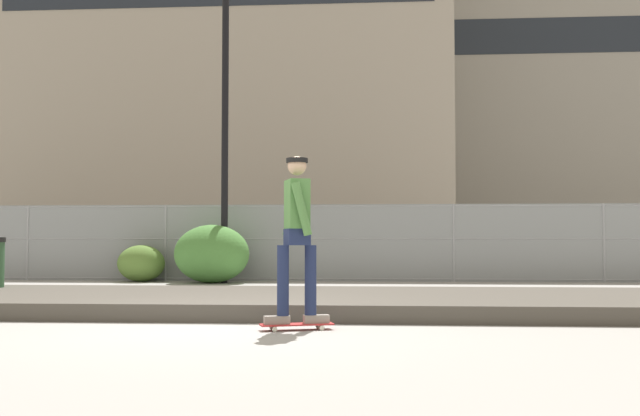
{
  "coord_description": "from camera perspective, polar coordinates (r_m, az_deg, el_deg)",
  "views": [
    {
      "loc": [
        1.54,
        -8.07,
        0.98
      ],
      "look_at": [
        0.54,
        5.95,
        1.61
      ],
      "focal_mm": 40.77,
      "sensor_mm": 36.0,
      "label": 1
    }
  ],
  "objects": [
    {
      "name": "ground_plane",
      "position": [
        8.27,
        -6.77,
        -9.33
      ],
      "size": [
        120.0,
        120.0,
        0.0
      ],
      "primitive_type": "plane",
      "color": "gray"
    },
    {
      "name": "gravel_berm",
      "position": [
        10.45,
        -4.45,
        -7.33
      ],
      "size": [
        13.48,
        3.6,
        0.22
      ],
      "primitive_type": "cube",
      "color": "#4C473F",
      "rests_on": "ground_plane"
    },
    {
      "name": "skateboard",
      "position": [
        8.02,
        -1.84,
        -9.15
      ],
      "size": [
        0.82,
        0.43,
        0.07
      ],
      "color": "#B22D2D",
      "rests_on": "ground_plane"
    },
    {
      "name": "skater",
      "position": [
        7.97,
        -1.82,
        -1.52
      ],
      "size": [
        0.72,
        0.62,
        1.84
      ],
      "color": "gray",
      "rests_on": "skateboard"
    },
    {
      "name": "chain_fence",
      "position": [
        17.49,
        -0.98,
        -2.72
      ],
      "size": [
        20.95,
        0.06,
        1.85
      ],
      "color": "gray",
      "rests_on": "ground_plane"
    },
    {
      "name": "street_lamp",
      "position": [
        17.44,
        -7.45,
        10.06
      ],
      "size": [
        0.44,
        0.44,
        7.83
      ],
      "color": "black",
      "rests_on": "ground_plane"
    },
    {
      "name": "parked_car_near",
      "position": [
        21.44,
        -6.76,
        -2.93
      ],
      "size": [
        4.48,
        2.11,
        1.66
      ],
      "color": "maroon",
      "rests_on": "ground_plane"
    },
    {
      "name": "parked_car_mid",
      "position": [
        21.46,
        8.09,
        -2.92
      ],
      "size": [
        4.41,
        1.97,
        1.66
      ],
      "color": "navy",
      "rests_on": "ground_plane"
    },
    {
      "name": "library_building",
      "position": [
        48.65,
        -6.91,
        11.4
      ],
      "size": [
        27.48,
        11.17,
        25.42
      ],
      "color": "#9E9384",
      "rests_on": "ground_plane"
    },
    {
      "name": "office_block",
      "position": [
        59.12,
        19.28,
        8.58
      ],
      "size": [
        23.44,
        10.38,
        24.55
      ],
      "color": "gray",
      "rests_on": "ground_plane"
    },
    {
      "name": "shrub_left",
      "position": [
        17.83,
        -13.86,
        -4.24
      ],
      "size": [
        1.13,
        0.92,
        0.87
      ],
      "color": "#567A33",
      "rests_on": "ground_plane"
    },
    {
      "name": "shrub_center",
      "position": [
        16.93,
        -8.49,
        -3.58
      ],
      "size": [
        1.74,
        1.42,
        1.34
      ],
      "color": "#477F38",
      "rests_on": "ground_plane"
    }
  ]
}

